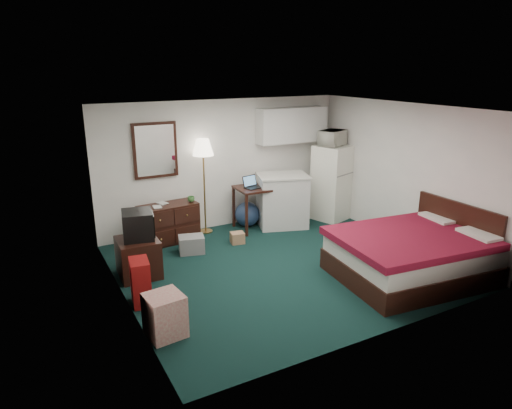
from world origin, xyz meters
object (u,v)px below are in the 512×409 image
desk (254,208)px  tv_stand (138,257)px  fridge (332,183)px  dresser (169,223)px  kitchen_counter (282,201)px  floor_lamp (204,187)px  suitcase (140,282)px  bed (411,256)px

desk → tv_stand: bearing=-156.1°
fridge → dresser: bearing=156.1°
kitchen_counter → tv_stand: kitchen_counter is taller
dresser → floor_lamp: floor_lamp is taller
dresser → suitcase: (-1.05, -2.01, -0.04)m
tv_stand → suitcase: bearing=-100.8°
fridge → desk: bearing=155.3°
tv_stand → suitcase: suitcase is taller
floor_lamp → fridge: floor_lamp is taller
tv_stand → suitcase: (-0.20, -0.88, 0.02)m
kitchen_counter → fridge: 1.17m
dresser → suitcase: 2.27m
kitchen_counter → fridge: (1.13, -0.09, 0.26)m
fridge → kitchen_counter: bearing=156.7°
bed → tv_stand: size_ratio=3.34×
dresser → fridge: 3.45m
dresser → floor_lamp: (0.78, 0.16, 0.55)m
suitcase → floor_lamp: bearing=58.1°
kitchen_counter → bed: kitchen_counter is taller
desk → kitchen_counter: size_ratio=0.83×
dresser → fridge: size_ratio=0.67×
floor_lamp → tv_stand: (-1.63, -1.30, -0.61)m
fridge → tv_stand: 4.37m
desk → suitcase: desk is taller
floor_lamp → tv_stand: bearing=-141.6°
floor_lamp → bed: (1.98, -3.32, -0.56)m
floor_lamp → desk: bearing=-18.2°
floor_lamp → suitcase: 2.91m
bed → suitcase: (-3.81, 1.14, -0.03)m
dresser → bed: dresser is taller
floor_lamp → suitcase: (-1.83, -2.18, -0.59)m
suitcase → bed: bearing=-8.5°
floor_lamp → fridge: (2.63, -0.49, -0.13)m
desk → kitchen_counter: 0.60m
kitchen_counter → bed: 2.97m
dresser → kitchen_counter: size_ratio=1.02×
dresser → tv_stand: bearing=-131.9°
suitcase → dresser: bearing=70.6°
kitchen_counter → dresser: bearing=-167.4°
dresser → desk: (1.69, -0.13, 0.07)m
desk → dresser: bearing=178.0°
floor_lamp → desk: (0.91, -0.30, -0.48)m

